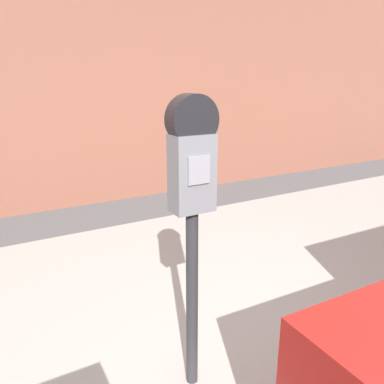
% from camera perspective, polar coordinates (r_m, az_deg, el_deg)
% --- Properties ---
extents(sidewalk, '(24.00, 2.80, 0.11)m').
position_cam_1_polar(sidewalk, '(3.02, -1.09, -14.40)').
color(sidewalk, '#BCB7AD').
rests_on(sidewalk, ground_plane).
extents(parking_meter, '(0.22, 0.12, 1.45)m').
position_cam_1_polar(parking_meter, '(1.66, 0.01, 0.52)').
color(parking_meter, '#2D2D30').
rests_on(parking_meter, sidewalk).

